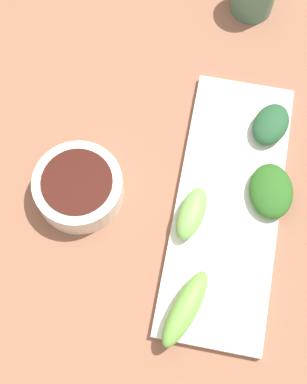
% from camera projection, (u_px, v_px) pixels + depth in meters
% --- Properties ---
extents(tabletop, '(2.10, 2.10, 0.02)m').
position_uv_depth(tabletop, '(166.00, 218.00, 0.73)').
color(tabletop, '#895A43').
rests_on(tabletop, ground).
extents(sauce_bowl, '(0.11, 0.11, 0.04)m').
position_uv_depth(sauce_bowl, '(79.00, 187.00, 0.71)').
color(sauce_bowl, silver).
rests_on(sauce_bowl, tabletop).
extents(serving_plate, '(0.13, 0.36, 0.01)m').
position_uv_depth(serving_plate, '(228.00, 205.00, 0.72)').
color(serving_plate, white).
rests_on(serving_plate, tabletop).
extents(broccoli_stalk_0, '(0.04, 0.08, 0.03)m').
position_uv_depth(broccoli_stalk_0, '(192.00, 211.00, 0.69)').
color(broccoli_stalk_0, '#75B651').
rests_on(broccoli_stalk_0, serving_plate).
extents(broccoli_leafy_1, '(0.07, 0.08, 0.02)m').
position_uv_depth(broccoli_leafy_1, '(271.00, 191.00, 0.71)').
color(broccoli_leafy_1, '#275B1C').
rests_on(broccoli_leafy_1, serving_plate).
extents(broccoli_leafy_2, '(0.06, 0.07, 0.02)m').
position_uv_depth(broccoli_leafy_2, '(271.00, 124.00, 0.74)').
color(broccoli_leafy_2, '#22502E').
rests_on(broccoli_leafy_2, serving_plate).
extents(broccoli_stalk_3, '(0.06, 0.10, 0.03)m').
position_uv_depth(broccoli_stalk_3, '(185.00, 308.00, 0.65)').
color(broccoli_stalk_3, '#6DB245').
rests_on(broccoli_stalk_3, serving_plate).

